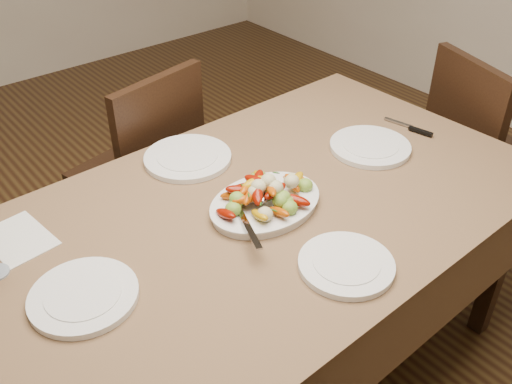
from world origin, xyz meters
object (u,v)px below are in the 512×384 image
Objects in this scene: chair_right at (489,160)px; plate_left at (84,296)px; chair_far at (135,173)px; plate_far at (188,158)px; dining_table at (256,300)px; plate_near at (346,265)px; serving_platter at (265,205)px; plate_right at (370,147)px.

plate_left is at bearing 106.18° from chair_right.
plate_far is at bearing 75.96° from chair_far.
plate_near is at bearing -86.73° from dining_table.
plate_far is 0.70m from plate_near.
chair_right is 1.82m from plate_left.
chair_far is 1.19m from plate_near.
chair_right is (1.22, -0.88, 0.00)m from chair_far.
chair_right reaches higher than serving_platter.
dining_table is at bearing -178.19° from plate_right.
plate_right is at bearing 100.80° from chair_right.
plate_right is 1.10× the size of plate_near.
plate_right is at bearing -32.79° from plate_far.
chair_right is 1.25m from serving_platter.
serving_platter is at bearing 105.23° from chair_right.
chair_far is at bearing 122.91° from plate_right.
chair_right is 3.43× the size of plate_right.
dining_table is 0.39m from serving_platter.
plate_right is at bearing 1.70° from plate_left.
plate_far and plate_near have the same top height.
dining_table is at bearing 93.27° from plate_near.
plate_left is at bearing -179.88° from serving_platter.
chair_far is 0.98m from plate_right.
plate_right is 0.95× the size of plate_far.
plate_near is at bearing 120.56° from chair_right.
plate_near is at bearing 78.34° from chair_far.
serving_platter is 0.50m from plate_right.
chair_right is 2.75× the size of serving_platter.
chair_far is 3.26× the size of plate_far.
plate_left and plate_far have the same top height.
serving_platter reaches higher than plate_right.
plate_far is at bearing 88.90° from chair_right.
serving_platter is 1.38× the size of plate_near.
plate_left is 1.06× the size of plate_near.
chair_right reaches higher than dining_table.
chair_right is (1.24, -0.07, 0.10)m from dining_table.
plate_near is (0.02, -0.70, 0.00)m from plate_far.
plate_near is at bearing -90.71° from serving_platter.
chair_right is at bearing 132.29° from chair_far.
dining_table is 0.65m from plate_right.
serving_platter is at bearing 78.75° from chair_far.
chair_right reaches higher than plate_far.
dining_table is 5.32× the size of serving_platter.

